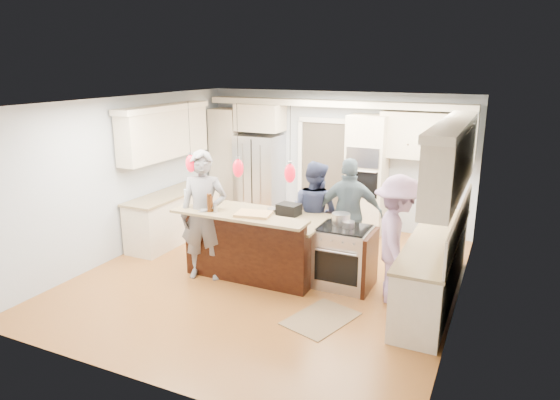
{
  "coord_description": "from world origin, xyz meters",
  "views": [
    {
      "loc": [
        3.2,
        -6.5,
        3.23
      ],
      "look_at": [
        0.0,
        0.35,
        1.15
      ],
      "focal_mm": 32.0,
      "sensor_mm": 36.0,
      "label": 1
    }
  ],
  "objects_px": {
    "person_bar_end": "(204,216)",
    "person_far_left": "(314,213)",
    "island_range": "(345,257)",
    "refrigerator": "(259,177)",
    "kitchen_island": "(258,243)"
  },
  "relations": [
    {
      "from": "person_far_left",
      "to": "person_bar_end",
      "type": "bearing_deg",
      "value": 58.39
    },
    {
      "from": "person_bar_end",
      "to": "person_far_left",
      "type": "bearing_deg",
      "value": 26.89
    },
    {
      "from": "refrigerator",
      "to": "kitchen_island",
      "type": "height_order",
      "value": "refrigerator"
    },
    {
      "from": "kitchen_island",
      "to": "island_range",
      "type": "xyz_separation_m",
      "value": [
        1.41,
        0.07,
        -0.03
      ]
    },
    {
      "from": "kitchen_island",
      "to": "person_far_left",
      "type": "xyz_separation_m",
      "value": [
        0.64,
        0.78,
        0.37
      ]
    },
    {
      "from": "kitchen_island",
      "to": "person_far_left",
      "type": "relative_size",
      "value": 1.22
    },
    {
      "from": "refrigerator",
      "to": "kitchen_island",
      "type": "bearing_deg",
      "value": -63.09
    },
    {
      "from": "refrigerator",
      "to": "person_bar_end",
      "type": "relative_size",
      "value": 0.9
    },
    {
      "from": "kitchen_island",
      "to": "person_bar_end",
      "type": "xyz_separation_m",
      "value": [
        -0.65,
        -0.52,
        0.51
      ]
    },
    {
      "from": "refrigerator",
      "to": "person_far_left",
      "type": "distance_m",
      "value": 2.64
    },
    {
      "from": "refrigerator",
      "to": "kitchen_island",
      "type": "xyz_separation_m",
      "value": [
        1.3,
        -2.57,
        -0.41
      ]
    },
    {
      "from": "island_range",
      "to": "person_far_left",
      "type": "bearing_deg",
      "value": 137.58
    },
    {
      "from": "kitchen_island",
      "to": "island_range",
      "type": "distance_m",
      "value": 1.41
    },
    {
      "from": "island_range",
      "to": "refrigerator",
      "type": "bearing_deg",
      "value": 137.41
    },
    {
      "from": "kitchen_island",
      "to": "island_range",
      "type": "relative_size",
      "value": 2.28
    }
  ]
}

